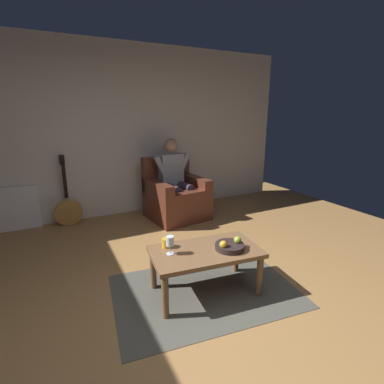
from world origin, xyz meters
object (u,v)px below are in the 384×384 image
armchair (176,197)px  guitar (68,210)px  wine_glass_near (170,242)px  person_seated (175,176)px  candle_jar (166,243)px  fruit_bowl (230,246)px  coffee_table (205,256)px

armchair → guitar: size_ratio=0.92×
guitar → wine_glass_near: 2.44m
wine_glass_near → guitar: bearing=-73.5°
person_seated → guitar: 1.67m
person_seated → wine_glass_near: (0.88, 1.92, -0.13)m
candle_jar → armchair: bearing=-116.1°
fruit_bowl → wine_glass_near: bearing=-16.8°
coffee_table → candle_jar: size_ratio=11.93×
candle_jar → fruit_bowl: bearing=149.6°
wine_glass_near → person_seated: bearing=-114.6°
person_seated → wine_glass_near: bearing=58.9°
fruit_bowl → candle_jar: 0.58m
guitar → coffee_table: bearing=112.8°
armchair → person_seated: bearing=-90.0°
guitar → wine_glass_near: (-0.68, 2.32, 0.31)m
coffee_table → wine_glass_near: wine_glass_near is taller
candle_jar → wine_glass_near: bearing=82.2°
person_seated → coffee_table: (0.56, 1.98, -0.31)m
armchair → wine_glass_near: bearing=58.6°
coffee_table → candle_jar: candle_jar is taller
person_seated → guitar: person_seated is taller
guitar → candle_jar: bearing=107.9°
coffee_table → fruit_bowl: size_ratio=3.91×
fruit_bowl → coffee_table: bearing=-24.0°
armchair → fruit_bowl: 2.09m
fruit_bowl → armchair: bearing=-99.9°
person_seated → guitar: size_ratio=1.19×
coffee_table → fruit_bowl: fruit_bowl is taller
coffee_table → fruit_bowl: bearing=156.0°
wine_glass_near → candle_jar: wine_glass_near is taller
person_seated → candle_jar: size_ratio=14.26×
person_seated → fruit_bowl: (0.36, 2.07, -0.21)m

